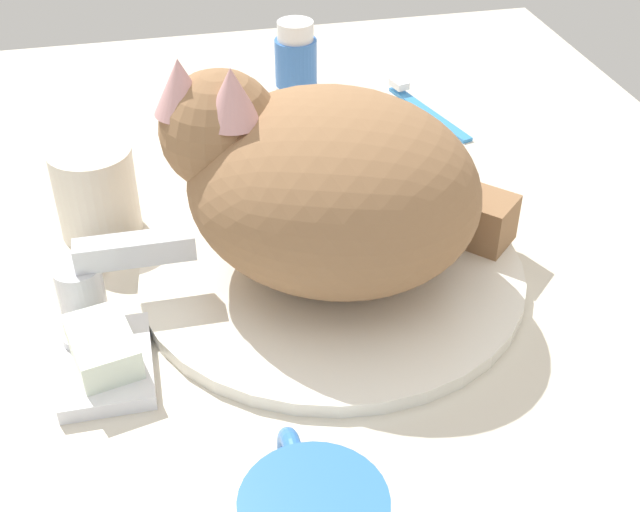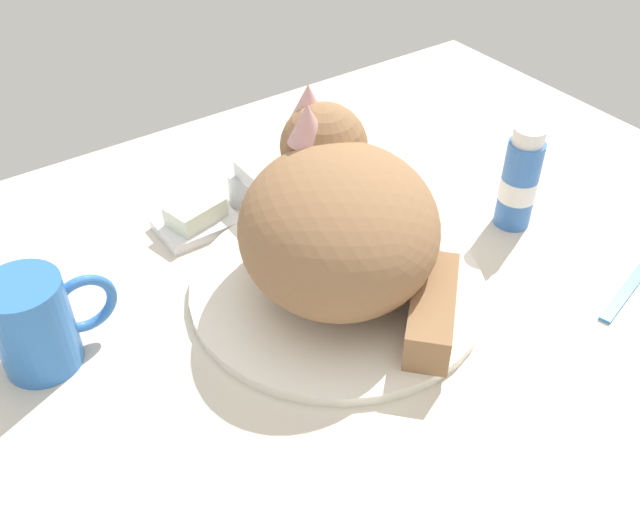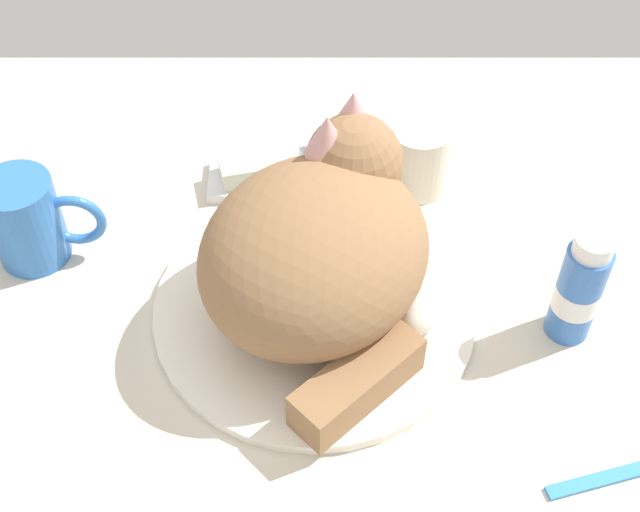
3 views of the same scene
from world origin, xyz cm
name	(u,v)px [view 2 (image 2 of 3)]	position (x,y,z in cm)	size (l,w,h in cm)	color
ground_plane	(337,301)	(0.00, 0.00, -1.50)	(110.00, 82.50, 3.00)	beige
sink_basin	(337,286)	(0.00, 0.00, 0.57)	(30.77, 30.77, 1.14)	white
faucet	(248,188)	(0.00, 18.17, 2.73)	(12.12, 10.69, 6.16)	silver
cat	(340,218)	(0.65, 0.73, 8.74)	(29.06, 30.95, 17.15)	#936B47
coffee_mug	(37,323)	(-28.01, 7.68, 4.81)	(11.52, 7.13, 9.62)	#3372C6
rinse_cup	(325,152)	(11.00, 17.99, 3.97)	(6.92, 6.92, 7.94)	silver
soap_dish	(197,224)	(-7.11, 17.96, 0.60)	(9.00, 6.40, 1.20)	white
soap_bar	(196,212)	(-7.11, 17.96, 2.38)	(6.27, 4.05, 2.36)	silver
toothpaste_bottle	(520,181)	(23.78, -1.99, 5.81)	(4.21, 4.21, 12.52)	#3870C6
toothbrush	(636,277)	(26.92, -16.83, 0.52)	(14.19, 5.10, 1.60)	#388CD8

